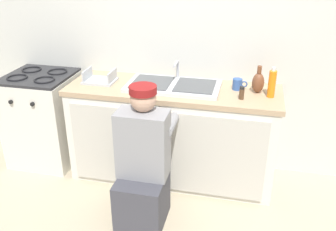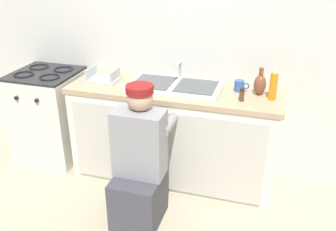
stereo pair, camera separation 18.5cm
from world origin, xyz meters
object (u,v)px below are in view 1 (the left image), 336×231
object	(u,v)px
vase_decorative	(258,82)
coffee_mug	(238,84)
stove_range	(44,118)
soap_bottle_orange	(272,84)
spice_bottle_pepper	(242,93)
dish_rack_tray	(100,79)
plumber_person	(143,168)
sink_double_basin	(173,85)

from	to	relation	value
vase_decorative	coffee_mug	bearing A→B (deg)	168.95
stove_range	soap_bottle_orange	world-z (taller)	soap_bottle_orange
stove_range	spice_bottle_pepper	size ratio (longest dim) A/B	8.63
spice_bottle_pepper	stove_range	bearing A→B (deg)	176.05
stove_range	vase_decorative	bearing A→B (deg)	1.33
stove_range	coffee_mug	size ratio (longest dim) A/B	7.19
dish_rack_tray	coffee_mug	xyz separation A→B (m)	(1.21, 0.09, 0.02)
soap_bottle_orange	dish_rack_tray	bearing A→B (deg)	179.13
stove_range	plumber_person	world-z (taller)	plumber_person
stove_range	coffee_mug	xyz separation A→B (m)	(1.84, 0.08, 0.48)
dish_rack_tray	stove_range	bearing A→B (deg)	179.40
soap_bottle_orange	plumber_person	bearing A→B (deg)	-144.91
sink_double_basin	plumber_person	world-z (taller)	plumber_person
sink_double_basin	soap_bottle_orange	xyz separation A→B (m)	(0.81, -0.03, 0.09)
soap_bottle_orange	vase_decorative	bearing A→B (deg)	144.57
plumber_person	spice_bottle_pepper	size ratio (longest dim) A/B	10.52
vase_decorative	dish_rack_tray	bearing A→B (deg)	-177.80
stove_range	plumber_person	size ratio (longest dim) A/B	0.82
sink_double_basin	soap_bottle_orange	size ratio (longest dim) A/B	3.20
dish_rack_tray	coffee_mug	distance (m)	1.22
stove_range	vase_decorative	xyz separation A→B (m)	(2.00, 0.05, 0.52)
plumber_person	spice_bottle_pepper	distance (m)	0.98
stove_range	soap_bottle_orange	xyz separation A→B (m)	(2.11, -0.03, 0.54)
coffee_mug	vase_decorative	bearing A→B (deg)	-11.05
spice_bottle_pepper	soap_bottle_orange	bearing A→B (deg)	23.82
dish_rack_tray	spice_bottle_pepper	size ratio (longest dim) A/B	2.67
sink_double_basin	plumber_person	size ratio (longest dim) A/B	0.72
sink_double_basin	vase_decorative	bearing A→B (deg)	3.58
vase_decorative	stove_range	bearing A→B (deg)	-178.67
spice_bottle_pepper	vase_decorative	world-z (taller)	vase_decorative
plumber_person	sink_double_basin	bearing A→B (deg)	82.41
sink_double_basin	stove_range	size ratio (longest dim) A/B	0.88
plumber_person	stove_range	bearing A→B (deg)	151.17
sink_double_basin	dish_rack_tray	size ratio (longest dim) A/B	2.86
sink_double_basin	soap_bottle_orange	world-z (taller)	soap_bottle_orange
stove_range	sink_double_basin	bearing A→B (deg)	0.10
sink_double_basin	spice_bottle_pepper	size ratio (longest dim) A/B	7.62
stove_range	vase_decorative	distance (m)	2.07
sink_double_basin	soap_bottle_orange	distance (m)	0.82
plumber_person	vase_decorative	xyz separation A→B (m)	(0.80, 0.71, 0.51)
soap_bottle_orange	vase_decorative	world-z (taller)	soap_bottle_orange
plumber_person	coffee_mug	xyz separation A→B (m)	(0.63, 0.74, 0.47)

